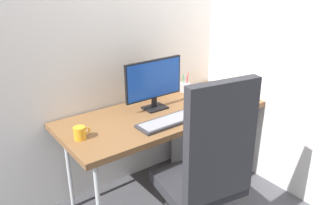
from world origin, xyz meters
The scene contains 12 objects.
ground_plane centered at (0.00, 0.00, 0.00)m, with size 8.00×8.00×0.00m, color #4C4C51.
wall_back centered at (0.00, 0.37, 1.40)m, with size 3.10×0.04×2.80m, color white.
wall_side_right centered at (0.83, -0.22, 1.40)m, with size 0.04×2.18×2.80m, color white.
desk centered at (0.00, 0.00, 0.68)m, with size 1.60×0.68×0.72m.
office_chair centered at (-0.12, -0.64, 0.60)m, with size 0.61×0.62×1.19m.
filing_cabinet centered at (0.50, 0.01, 0.31)m, with size 0.41×0.55×0.61m.
monitor centered at (-0.01, 0.10, 0.94)m, with size 0.50×0.14×0.39m.
keyboard centered at (-0.09, -0.18, 0.73)m, with size 0.46×0.18×0.02m.
mouse centered at (0.22, -0.21, 0.74)m, with size 0.05×0.10×0.04m, color #9EA0A5.
pen_holder centered at (0.43, 0.25, 0.76)m, with size 0.09×0.09×0.17m.
notebook centered at (0.48, -0.12, 0.72)m, with size 0.12×0.16×0.01m, color beige.
coffee_mug centered at (-0.69, -0.03, 0.76)m, with size 0.11×0.08×0.08m.
Camera 1 is at (-1.44, -1.96, 1.78)m, focal length 36.78 mm.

